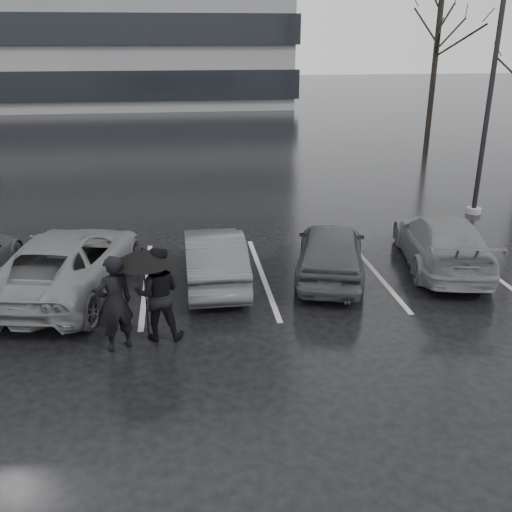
{
  "coord_description": "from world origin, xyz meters",
  "views": [
    {
      "loc": [
        -1.28,
        -10.17,
        5.43
      ],
      "look_at": [
        0.24,
        1.0,
        1.1
      ],
      "focal_mm": 40.0,
      "sensor_mm": 36.0,
      "label": 1
    }
  ],
  "objects_px": {
    "car_main": "(331,250)",
    "car_east": "(442,241)",
    "pedestrian_left": "(115,303)",
    "car_west_b": "(67,262)",
    "lamp_post": "(491,87)",
    "tree_north": "(435,64)",
    "pedestrian_right": "(158,294)",
    "car_west_a": "(214,257)"
  },
  "relations": [
    {
      "from": "car_west_b",
      "to": "car_east",
      "type": "height_order",
      "value": "car_west_b"
    },
    {
      "from": "car_main",
      "to": "pedestrian_right",
      "type": "bearing_deg",
      "value": 47.65
    },
    {
      "from": "car_west_a",
      "to": "car_east",
      "type": "xyz_separation_m",
      "value": [
        5.72,
        0.24,
        0.02
      ]
    },
    {
      "from": "car_east",
      "to": "pedestrian_left",
      "type": "distance_m",
      "value": 8.32
    },
    {
      "from": "car_main",
      "to": "tree_north",
      "type": "distance_m",
      "value": 17.52
    },
    {
      "from": "car_main",
      "to": "tree_north",
      "type": "xyz_separation_m",
      "value": [
        8.78,
        14.74,
        3.58
      ]
    },
    {
      "from": "car_main",
      "to": "car_east",
      "type": "xyz_separation_m",
      "value": [
        2.93,
        0.27,
        -0.01
      ]
    },
    {
      "from": "pedestrian_right",
      "to": "pedestrian_left",
      "type": "bearing_deg",
      "value": 26.85
    },
    {
      "from": "car_main",
      "to": "pedestrian_right",
      "type": "distance_m",
      "value": 4.75
    },
    {
      "from": "car_east",
      "to": "tree_north",
      "type": "relative_size",
      "value": 0.53
    },
    {
      "from": "car_east",
      "to": "pedestrian_left",
      "type": "height_order",
      "value": "pedestrian_left"
    },
    {
      "from": "lamp_post",
      "to": "tree_north",
      "type": "bearing_deg",
      "value": 75.04
    },
    {
      "from": "car_main",
      "to": "lamp_post",
      "type": "distance_m",
      "value": 8.25
    },
    {
      "from": "car_west_b",
      "to": "tree_north",
      "type": "xyz_separation_m",
      "value": [
        14.89,
        14.8,
        3.54
      ]
    },
    {
      "from": "car_west_a",
      "to": "tree_north",
      "type": "relative_size",
      "value": 0.45
    },
    {
      "from": "lamp_post",
      "to": "car_west_b",
      "type": "bearing_deg",
      "value": -159.38
    },
    {
      "from": "tree_north",
      "to": "car_west_a",
      "type": "bearing_deg",
      "value": -128.2
    },
    {
      "from": "car_west_b",
      "to": "car_east",
      "type": "xyz_separation_m",
      "value": [
        9.04,
        0.34,
        -0.05
      ]
    },
    {
      "from": "pedestrian_left",
      "to": "pedestrian_right",
      "type": "height_order",
      "value": "pedestrian_left"
    },
    {
      "from": "pedestrian_left",
      "to": "lamp_post",
      "type": "xyz_separation_m",
      "value": [
        10.83,
        7.34,
        3.09
      ]
    },
    {
      "from": "car_main",
      "to": "car_east",
      "type": "distance_m",
      "value": 2.94
    },
    {
      "from": "pedestrian_left",
      "to": "tree_north",
      "type": "xyz_separation_m",
      "value": [
        13.56,
        17.58,
        3.33
      ]
    },
    {
      "from": "tree_north",
      "to": "car_main",
      "type": "bearing_deg",
      "value": -120.79
    },
    {
      "from": "tree_north",
      "to": "pedestrian_left",
      "type": "bearing_deg",
      "value": -127.65
    },
    {
      "from": "pedestrian_left",
      "to": "pedestrian_right",
      "type": "xyz_separation_m",
      "value": [
        0.76,
        0.32,
        -0.0
      ]
    },
    {
      "from": "pedestrian_left",
      "to": "pedestrian_right",
      "type": "relative_size",
      "value": 1.0
    },
    {
      "from": "car_west_a",
      "to": "car_east",
      "type": "height_order",
      "value": "car_east"
    },
    {
      "from": "pedestrian_right",
      "to": "lamp_post",
      "type": "relative_size",
      "value": 0.21
    },
    {
      "from": "pedestrian_right",
      "to": "tree_north",
      "type": "distance_m",
      "value": 21.74
    },
    {
      "from": "pedestrian_right",
      "to": "tree_north",
      "type": "bearing_deg",
      "value": -122.44
    },
    {
      "from": "car_west_b",
      "to": "car_east",
      "type": "relative_size",
      "value": 1.13
    },
    {
      "from": "car_east",
      "to": "pedestrian_right",
      "type": "distance_m",
      "value": 7.49
    },
    {
      "from": "car_main",
      "to": "lamp_post",
      "type": "xyz_separation_m",
      "value": [
        6.05,
        4.51,
        3.34
      ]
    },
    {
      "from": "pedestrian_left",
      "to": "pedestrian_right",
      "type": "bearing_deg",
      "value": 174.56
    },
    {
      "from": "car_west_a",
      "to": "lamp_post",
      "type": "distance_m",
      "value": 10.47
    },
    {
      "from": "car_main",
      "to": "car_west_b",
      "type": "height_order",
      "value": "car_west_b"
    },
    {
      "from": "car_west_b",
      "to": "lamp_post",
      "type": "bearing_deg",
      "value": -148.0
    },
    {
      "from": "pedestrian_left",
      "to": "car_west_b",
      "type": "bearing_deg",
      "value": -92.54
    },
    {
      "from": "car_west_a",
      "to": "car_east",
      "type": "relative_size",
      "value": 0.85
    },
    {
      "from": "car_west_a",
      "to": "lamp_post",
      "type": "height_order",
      "value": "lamp_post"
    },
    {
      "from": "car_west_b",
      "to": "pedestrian_left",
      "type": "relative_size",
      "value": 2.75
    },
    {
      "from": "pedestrian_left",
      "to": "car_west_a",
      "type": "bearing_deg",
      "value": -152.9
    }
  ]
}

